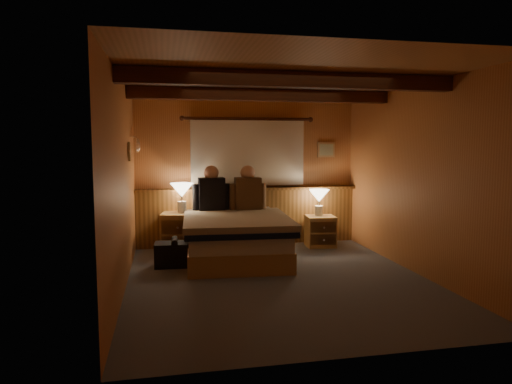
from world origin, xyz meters
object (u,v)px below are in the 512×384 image
object	(u,v)px
bed	(236,237)
lamp_right	(319,197)
nightstand_left	(180,232)
person_right	(248,191)
nightstand_right	(320,231)
duffel_bag	(175,254)
person_left	(212,192)
lamp_left	(182,192)

from	to	relation	value
bed	lamp_right	size ratio (longest dim) A/B	4.57
bed	nightstand_left	distance (m)	1.02
person_right	nightstand_left	bearing A→B (deg)	177.83
nightstand_right	duffel_bag	xyz separation A→B (m)	(-2.33, -0.75, -0.08)
nightstand_right	person_right	size ratio (longest dim) A/B	0.70
person_left	bed	bearing A→B (deg)	-69.19
nightstand_left	person_left	bearing A→B (deg)	8.60
lamp_left	duffel_bag	size ratio (longest dim) A/B	0.83
lamp_right	person_right	xyz separation A→B (m)	(-1.17, -0.00, 0.12)
lamp_left	lamp_right	bearing A→B (deg)	-1.97
lamp_left	lamp_right	distance (m)	2.19
nightstand_left	person_right	size ratio (longest dim) A/B	0.87
person_left	person_right	xyz separation A→B (m)	(0.56, -0.04, -0.00)
bed	lamp_left	distance (m)	1.17
bed	lamp_left	xyz separation A→B (m)	(-0.73, 0.71, 0.59)
bed	nightstand_right	bearing A→B (deg)	25.24
lamp_right	nightstand_right	bearing A→B (deg)	-72.86
duffel_bag	bed	bearing A→B (deg)	13.34
lamp_right	lamp_left	bearing A→B (deg)	178.03
nightstand_left	lamp_left	bearing A→B (deg)	49.90
bed	nightstand_right	size ratio (longest dim) A/B	3.94
person_right	lamp_right	bearing A→B (deg)	0.47
nightstand_left	person_left	world-z (taller)	person_left
bed	nightstand_right	world-z (taller)	bed
lamp_left	lamp_right	size ratio (longest dim) A/B	1.07
lamp_right	nightstand_left	bearing A→B (deg)	178.91
bed	lamp_left	bearing A→B (deg)	139.48
lamp_left	person_left	world-z (taller)	person_left
duffel_bag	lamp_left	bearing A→B (deg)	83.27
nightstand_left	nightstand_right	distance (m)	2.24
lamp_left	duffel_bag	bearing A→B (deg)	-98.87
person_right	duffel_bag	size ratio (longest dim) A/B	1.29
lamp_left	person_right	distance (m)	1.02
nightstand_left	lamp_right	size ratio (longest dim) A/B	1.45
nightstand_right	lamp_right	distance (m)	0.55
lamp_right	person_left	bearing A→B (deg)	178.72
nightstand_left	person_left	xyz separation A→B (m)	(0.49, -0.00, 0.62)
nightstand_right	person_right	bearing A→B (deg)	-177.06
bed	person_right	world-z (taller)	person_right
nightstand_left	person_right	distance (m)	1.22
nightstand_left	nightstand_right	world-z (taller)	nightstand_left
lamp_right	duffel_bag	world-z (taller)	lamp_right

